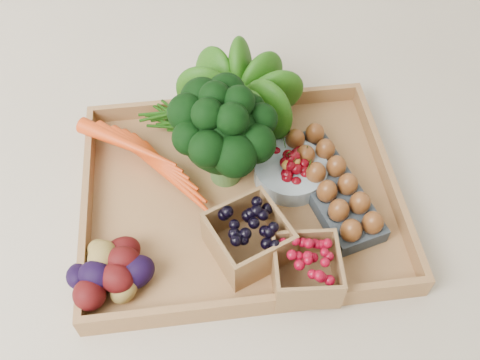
{
  "coord_description": "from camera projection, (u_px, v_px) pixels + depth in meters",
  "views": [
    {
      "loc": [
        -0.07,
        -0.56,
        0.8
      ],
      "look_at": [
        0.0,
        0.0,
        0.06
      ],
      "focal_mm": 40.0,
      "sensor_mm": 36.0,
      "label": 1
    }
  ],
  "objects": [
    {
      "name": "cherry_bowl",
      "position": [
        291.0,
        172.0,
        0.97
      ],
      "size": [
        0.13,
        0.13,
        0.04
      ],
      "primitive_type": "cylinder",
      "color": "#8C9EA5",
      "rests_on": "tray"
    },
    {
      "name": "egg_carton",
      "position": [
        330.0,
        188.0,
        0.95
      ],
      "size": [
        0.15,
        0.27,
        0.03
      ],
      "primitive_type": "cube",
      "rotation": [
        0.0,
        0.0,
        0.25
      ],
      "color": "#363F45",
      "rests_on": "tray"
    },
    {
      "name": "carrots",
      "position": [
        159.0,
        163.0,
        0.97
      ],
      "size": [
        0.21,
        0.15,
        0.05
      ],
      "primitive_type": null,
      "color": "#E54211",
      "rests_on": "tray"
    },
    {
      "name": "broccoli",
      "position": [
        225.0,
        150.0,
        0.93
      ],
      "size": [
        0.19,
        0.19,
        0.15
      ],
      "primitive_type": null,
      "color": "black",
      "rests_on": "tray"
    },
    {
      "name": "potatoes",
      "position": [
        109.0,
        267.0,
        0.83
      ],
      "size": [
        0.15,
        0.15,
        0.08
      ],
      "primitive_type": null,
      "color": "#3F0A0B",
      "rests_on": "tray"
    },
    {
      "name": "punnet_blackberry",
      "position": [
        248.0,
        238.0,
        0.86
      ],
      "size": [
        0.15,
        0.15,
        0.08
      ],
      "primitive_type": "cube",
      "rotation": [
        0.0,
        0.0,
        0.39
      ],
      "color": "black",
      "rests_on": "tray"
    },
    {
      "name": "lettuce",
      "position": [
        236.0,
        92.0,
        1.0
      ],
      "size": [
        0.17,
        0.17,
        0.17
      ],
      "primitive_type": "sphere",
      "color": "#0D460B",
      "rests_on": "tray"
    },
    {
      "name": "punnet_raspberry",
      "position": [
        306.0,
        269.0,
        0.83
      ],
      "size": [
        0.11,
        0.11,
        0.07
      ],
      "primitive_type": "cube",
      "rotation": [
        0.0,
        0.0,
        -0.08
      ],
      "color": "maroon",
      "rests_on": "tray"
    },
    {
      "name": "ground",
      "position": [
        240.0,
        200.0,
        0.97
      ],
      "size": [
        4.0,
        4.0,
        0.0
      ],
      "primitive_type": "plane",
      "color": "beige",
      "rests_on": "ground"
    },
    {
      "name": "tray",
      "position": [
        240.0,
        198.0,
        0.97
      ],
      "size": [
        0.55,
        0.45,
        0.01
      ],
      "primitive_type": "cube",
      "color": "#A77646",
      "rests_on": "ground"
    }
  ]
}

